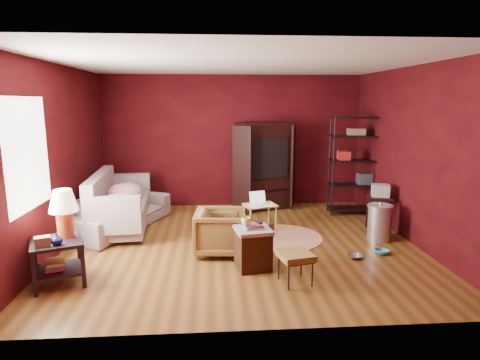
{
  "coord_description": "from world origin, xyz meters",
  "views": [
    {
      "loc": [
        -0.44,
        -6.11,
        2.24
      ],
      "look_at": [
        0.0,
        0.2,
        1.0
      ],
      "focal_mm": 30.0,
      "sensor_mm": 36.0,
      "label": 1
    }
  ],
  "objects_px": {
    "hamper": "(253,247)",
    "wire_shelving": "(355,161)",
    "sofa": "(118,205)",
    "armchair": "(220,230)",
    "side_table": "(60,228)",
    "tv_armoire": "(263,164)",
    "laptop_desk": "(260,207)"
  },
  "relations": [
    {
      "from": "hamper",
      "to": "wire_shelving",
      "type": "height_order",
      "value": "wire_shelving"
    },
    {
      "from": "armchair",
      "to": "side_table",
      "type": "distance_m",
      "value": 2.18
    },
    {
      "from": "armchair",
      "to": "hamper",
      "type": "xyz_separation_m",
      "value": [
        0.43,
        -0.58,
        -0.07
      ]
    },
    {
      "from": "tv_armoire",
      "to": "hamper",
      "type": "bearing_deg",
      "value": -117.57
    },
    {
      "from": "laptop_desk",
      "to": "tv_armoire",
      "type": "xyz_separation_m",
      "value": [
        0.24,
        1.47,
        0.53
      ]
    },
    {
      "from": "hamper",
      "to": "tv_armoire",
      "type": "relative_size",
      "value": 0.35
    },
    {
      "from": "wire_shelving",
      "to": "armchair",
      "type": "bearing_deg",
      "value": -138.89
    },
    {
      "from": "armchair",
      "to": "laptop_desk",
      "type": "distance_m",
      "value": 1.28
    },
    {
      "from": "sofa",
      "to": "laptop_desk",
      "type": "xyz_separation_m",
      "value": [
        2.5,
        -0.25,
        -0.01
      ]
    },
    {
      "from": "tv_armoire",
      "to": "wire_shelving",
      "type": "distance_m",
      "value": 1.85
    },
    {
      "from": "armchair",
      "to": "tv_armoire",
      "type": "bearing_deg",
      "value": -16.09
    },
    {
      "from": "sofa",
      "to": "side_table",
      "type": "relative_size",
      "value": 1.88
    },
    {
      "from": "hamper",
      "to": "wire_shelving",
      "type": "distance_m",
      "value": 3.54
    },
    {
      "from": "tv_armoire",
      "to": "side_table",
      "type": "bearing_deg",
      "value": -149.49
    },
    {
      "from": "side_table",
      "to": "laptop_desk",
      "type": "xyz_separation_m",
      "value": [
        2.71,
        1.86,
        -0.28
      ]
    },
    {
      "from": "armchair",
      "to": "tv_armoire",
      "type": "xyz_separation_m",
      "value": [
        0.96,
        2.52,
        0.58
      ]
    },
    {
      "from": "side_table",
      "to": "hamper",
      "type": "height_order",
      "value": "side_table"
    },
    {
      "from": "armchair",
      "to": "side_table",
      "type": "bearing_deg",
      "value": 116.82
    },
    {
      "from": "tv_armoire",
      "to": "armchair",
      "type": "bearing_deg",
      "value": -128.75
    },
    {
      "from": "armchair",
      "to": "side_table",
      "type": "xyz_separation_m",
      "value": [
        -2.0,
        -0.81,
        0.34
      ]
    },
    {
      "from": "tv_armoire",
      "to": "wire_shelving",
      "type": "relative_size",
      "value": 0.93
    },
    {
      "from": "armchair",
      "to": "hamper",
      "type": "height_order",
      "value": "armchair"
    },
    {
      "from": "hamper",
      "to": "tv_armoire",
      "type": "height_order",
      "value": "tv_armoire"
    },
    {
      "from": "sofa",
      "to": "armchair",
      "type": "bearing_deg",
      "value": -103.2
    },
    {
      "from": "side_table",
      "to": "wire_shelving",
      "type": "bearing_deg",
      "value": 30.65
    },
    {
      "from": "sofa",
      "to": "tv_armoire",
      "type": "xyz_separation_m",
      "value": [
        2.74,
        1.22,
        0.52
      ]
    },
    {
      "from": "sofa",
      "to": "wire_shelving",
      "type": "xyz_separation_m",
      "value": [
        4.51,
        0.68,
        0.64
      ]
    },
    {
      "from": "hamper",
      "to": "laptop_desk",
      "type": "xyz_separation_m",
      "value": [
        0.29,
        1.64,
        0.13
      ]
    },
    {
      "from": "laptop_desk",
      "to": "hamper",
      "type": "bearing_deg",
      "value": -115.55
    },
    {
      "from": "side_table",
      "to": "tv_armoire",
      "type": "xyz_separation_m",
      "value": [
        2.95,
        3.33,
        0.25
      ]
    },
    {
      "from": "armchair",
      "to": "side_table",
      "type": "height_order",
      "value": "side_table"
    },
    {
      "from": "hamper",
      "to": "laptop_desk",
      "type": "distance_m",
      "value": 1.67
    }
  ]
}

